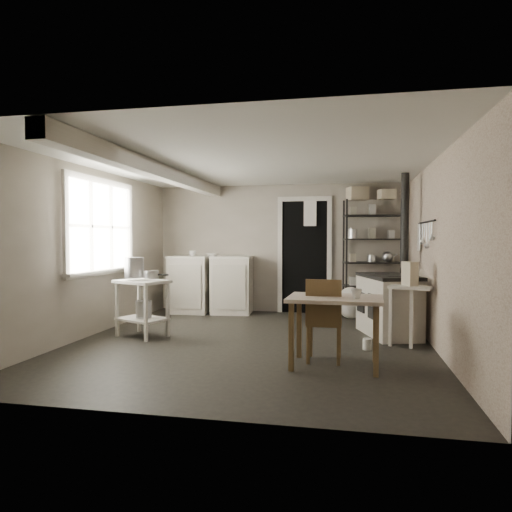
% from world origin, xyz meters
% --- Properties ---
extents(floor, '(5.00, 5.00, 0.00)m').
position_xyz_m(floor, '(0.00, 0.00, 0.00)').
color(floor, black).
rests_on(floor, ground).
extents(ceiling, '(5.00, 5.00, 0.00)m').
position_xyz_m(ceiling, '(0.00, 0.00, 2.30)').
color(ceiling, silver).
rests_on(ceiling, wall_back).
extents(wall_back, '(4.50, 0.02, 2.30)m').
position_xyz_m(wall_back, '(0.00, 2.50, 1.15)').
color(wall_back, '#A2988A').
rests_on(wall_back, ground).
extents(wall_front, '(4.50, 0.02, 2.30)m').
position_xyz_m(wall_front, '(0.00, -2.50, 1.15)').
color(wall_front, '#A2988A').
rests_on(wall_front, ground).
extents(wall_left, '(0.02, 5.00, 2.30)m').
position_xyz_m(wall_left, '(-2.25, 0.00, 1.15)').
color(wall_left, '#A2988A').
rests_on(wall_left, ground).
extents(wall_right, '(0.02, 5.00, 2.30)m').
position_xyz_m(wall_right, '(2.25, 0.00, 1.15)').
color(wall_right, '#A2988A').
rests_on(wall_right, ground).
extents(window, '(0.12, 1.76, 1.28)m').
position_xyz_m(window, '(-2.22, 0.20, 1.50)').
color(window, silver).
rests_on(window, wall_left).
extents(doorway, '(0.96, 0.10, 2.08)m').
position_xyz_m(doorway, '(0.45, 2.47, 1.00)').
color(doorway, silver).
rests_on(doorway, ground).
extents(ceiling_beam, '(0.18, 5.00, 0.18)m').
position_xyz_m(ceiling_beam, '(-1.20, 0.00, 2.20)').
color(ceiling_beam, silver).
rests_on(ceiling_beam, ceiling).
extents(wallpaper_panel, '(0.01, 5.00, 2.30)m').
position_xyz_m(wallpaper_panel, '(2.24, 0.00, 1.15)').
color(wallpaper_panel, beige).
rests_on(wallpaper_panel, wall_right).
extents(utensil_rail, '(0.06, 1.20, 0.44)m').
position_xyz_m(utensil_rail, '(2.19, 0.60, 1.55)').
color(utensil_rail, silver).
rests_on(utensil_rail, wall_right).
extents(prep_table, '(0.81, 0.71, 0.77)m').
position_xyz_m(prep_table, '(-1.53, 0.06, 0.40)').
color(prep_table, silver).
rests_on(prep_table, ground).
extents(stockpot, '(0.33, 0.33, 0.28)m').
position_xyz_m(stockpot, '(-1.64, 0.05, 0.94)').
color(stockpot, silver).
rests_on(stockpot, prep_table).
extents(saucepan, '(0.22, 0.22, 0.11)m').
position_xyz_m(saucepan, '(-1.37, 0.02, 0.85)').
color(saucepan, silver).
rests_on(saucepan, prep_table).
extents(bucket, '(0.21, 0.21, 0.23)m').
position_xyz_m(bucket, '(-1.48, 0.00, 0.39)').
color(bucket, silver).
rests_on(bucket, prep_table).
extents(base_cabinets, '(1.60, 0.79, 1.02)m').
position_xyz_m(base_cabinets, '(-1.20, 2.18, 0.46)').
color(base_cabinets, beige).
rests_on(base_cabinets, ground).
extents(mixing_bowl, '(0.32, 0.32, 0.07)m').
position_xyz_m(mixing_bowl, '(-1.14, 2.08, 0.95)').
color(mixing_bowl, silver).
rests_on(mixing_bowl, base_cabinets).
extents(counter_cup, '(0.16, 0.16, 0.10)m').
position_xyz_m(counter_cup, '(-1.51, 2.06, 0.97)').
color(counter_cup, silver).
rests_on(counter_cup, base_cabinets).
extents(shelf_rack, '(0.99, 0.51, 1.99)m').
position_xyz_m(shelf_rack, '(1.61, 2.31, 0.95)').
color(shelf_rack, black).
rests_on(shelf_rack, ground).
extents(shelf_jar, '(0.11, 0.11, 0.19)m').
position_xyz_m(shelf_jar, '(1.26, 2.28, 1.37)').
color(shelf_jar, silver).
rests_on(shelf_jar, shelf_rack).
extents(storage_box_a, '(0.39, 0.37, 0.22)m').
position_xyz_m(storage_box_a, '(1.36, 2.34, 2.01)').
color(storage_box_a, beige).
rests_on(storage_box_a, shelf_rack).
extents(storage_box_b, '(0.30, 0.29, 0.16)m').
position_xyz_m(storage_box_b, '(1.84, 2.30, 1.99)').
color(storage_box_b, beige).
rests_on(storage_box_b, shelf_rack).
extents(stove, '(0.88, 1.19, 0.83)m').
position_xyz_m(stove, '(1.76, 0.79, 0.44)').
color(stove, beige).
rests_on(stove, ground).
extents(stovepipe, '(0.12, 0.12, 1.46)m').
position_xyz_m(stovepipe, '(2.01, 1.20, 1.59)').
color(stovepipe, black).
rests_on(stovepipe, stove).
extents(side_ledge, '(0.55, 0.41, 0.76)m').
position_xyz_m(side_ledge, '(1.95, 0.08, 0.43)').
color(side_ledge, silver).
rests_on(side_ledge, ground).
extents(oats_box, '(0.19, 0.22, 0.29)m').
position_xyz_m(oats_box, '(1.95, 0.11, 1.01)').
color(oats_box, beige).
rests_on(oats_box, side_ledge).
extents(work_table, '(0.99, 0.71, 0.73)m').
position_xyz_m(work_table, '(1.08, -0.90, 0.38)').
color(work_table, beige).
rests_on(work_table, ground).
extents(table_cup, '(0.13, 0.13, 0.10)m').
position_xyz_m(table_cup, '(1.29, -1.03, 0.81)').
color(table_cup, silver).
rests_on(table_cup, work_table).
extents(chair, '(0.38, 0.40, 0.91)m').
position_xyz_m(chair, '(0.96, -0.70, 0.48)').
color(chair, brown).
rests_on(chair, ground).
extents(flour_sack, '(0.54, 0.49, 0.53)m').
position_xyz_m(flour_sack, '(1.26, 2.02, 0.24)').
color(flour_sack, white).
rests_on(flour_sack, ground).
extents(floor_crock, '(0.11, 0.11, 0.13)m').
position_xyz_m(floor_crock, '(1.44, -0.10, 0.07)').
color(floor_crock, silver).
rests_on(floor_crock, ground).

